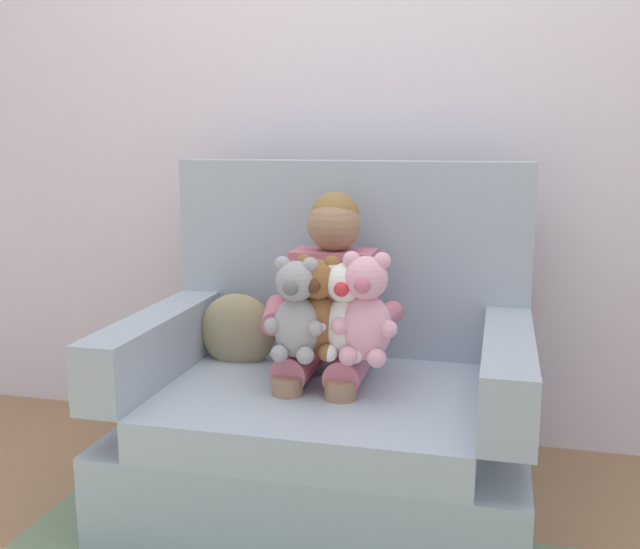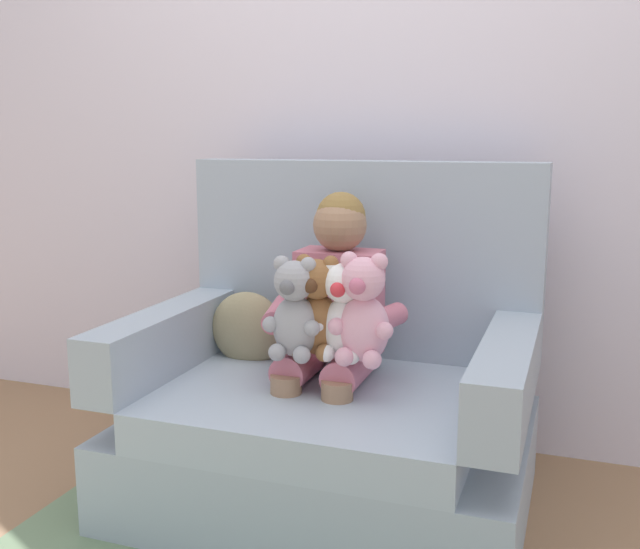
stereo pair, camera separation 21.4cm
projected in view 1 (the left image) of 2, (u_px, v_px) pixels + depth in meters
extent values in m
plane|color=#936D4C|center=(326.00, 503.00, 2.33)|extent=(8.00, 8.00, 0.00)
cube|color=silver|center=(368.00, 96.00, 2.73)|extent=(6.00, 0.10, 2.60)
cube|color=#9EADBC|center=(326.00, 462.00, 2.31)|extent=(1.22, 0.89, 0.28)
cube|color=#A6B6C6|center=(321.00, 409.00, 2.20)|extent=(0.94, 0.75, 0.12)
cube|color=#9EADBC|center=(351.00, 257.00, 2.55)|extent=(1.22, 0.14, 0.67)
cube|color=#9EADBC|center=(155.00, 346.00, 2.30)|extent=(0.14, 0.75, 0.20)
cube|color=#9EADBC|center=(508.00, 372.00, 2.04)|extent=(0.14, 0.75, 0.20)
cube|color=#C66B7F|center=(334.00, 302.00, 2.35)|extent=(0.26, 0.16, 0.34)
sphere|color=#9E7556|center=(334.00, 225.00, 2.30)|extent=(0.17, 0.17, 0.17)
sphere|color=olive|center=(335.00, 216.00, 2.30)|extent=(0.16, 0.16, 0.16)
cylinder|color=#C66B7F|center=(299.00, 363.00, 2.27)|extent=(0.11, 0.26, 0.11)
cylinder|color=#9E7556|center=(288.00, 424.00, 2.18)|extent=(0.09, 0.09, 0.30)
cylinder|color=#C66B7F|center=(350.00, 367.00, 2.23)|extent=(0.11, 0.26, 0.11)
cylinder|color=#9E7556|center=(340.00, 429.00, 2.14)|extent=(0.09, 0.09, 0.30)
cylinder|color=#C66B7F|center=(275.00, 314.00, 2.27)|extent=(0.13, 0.27, 0.07)
cylinder|color=#C66B7F|center=(377.00, 320.00, 2.20)|extent=(0.13, 0.27, 0.07)
ellipsoid|color=brown|center=(318.00, 325.00, 2.16)|extent=(0.14, 0.12, 0.18)
sphere|color=brown|center=(317.00, 279.00, 2.12)|extent=(0.12, 0.12, 0.12)
sphere|color=#4C2D19|center=(313.00, 286.00, 2.07)|extent=(0.05, 0.05, 0.05)
sphere|color=brown|center=(304.00, 262.00, 2.13)|extent=(0.05, 0.05, 0.05)
sphere|color=brown|center=(293.00, 323.00, 2.14)|extent=(0.05, 0.05, 0.05)
sphere|color=brown|center=(301.00, 351.00, 2.13)|extent=(0.05, 0.05, 0.05)
sphere|color=brown|center=(332.00, 263.00, 2.11)|extent=(0.05, 0.05, 0.05)
sphere|color=brown|center=(338.00, 326.00, 2.11)|extent=(0.05, 0.05, 0.05)
sphere|color=brown|center=(327.00, 353.00, 2.11)|extent=(0.05, 0.05, 0.05)
ellipsoid|color=white|center=(346.00, 327.00, 2.14)|extent=(0.14, 0.12, 0.18)
sphere|color=white|center=(345.00, 283.00, 2.10)|extent=(0.12, 0.12, 0.12)
sphere|color=#DB333D|center=(341.00, 289.00, 2.06)|extent=(0.04, 0.04, 0.04)
sphere|color=white|center=(332.00, 266.00, 2.11)|extent=(0.05, 0.05, 0.05)
sphere|color=white|center=(321.00, 326.00, 2.12)|extent=(0.05, 0.05, 0.05)
sphere|color=white|center=(329.00, 353.00, 2.11)|extent=(0.05, 0.05, 0.05)
sphere|color=white|center=(360.00, 267.00, 2.09)|extent=(0.05, 0.05, 0.05)
sphere|color=white|center=(365.00, 329.00, 2.09)|extent=(0.05, 0.05, 0.05)
sphere|color=white|center=(355.00, 355.00, 2.09)|extent=(0.05, 0.05, 0.05)
ellipsoid|color=#EAA8BC|center=(366.00, 327.00, 2.11)|extent=(0.15, 0.13, 0.19)
sphere|color=#EAA8BC|center=(366.00, 278.00, 2.07)|extent=(0.13, 0.13, 0.13)
sphere|color=#CC6684|center=(362.00, 285.00, 2.01)|extent=(0.05, 0.05, 0.05)
sphere|color=#EAA8BC|center=(351.00, 260.00, 2.07)|extent=(0.05, 0.05, 0.05)
sphere|color=#EAA8BC|center=(340.00, 326.00, 2.08)|extent=(0.05, 0.05, 0.05)
sphere|color=#EAA8BC|center=(348.00, 356.00, 2.08)|extent=(0.06, 0.06, 0.06)
sphere|color=#EAA8BC|center=(382.00, 261.00, 2.05)|extent=(0.05, 0.05, 0.05)
sphere|color=#EAA8BC|center=(389.00, 329.00, 2.05)|extent=(0.05, 0.05, 0.05)
sphere|color=#EAA8BC|center=(377.00, 358.00, 2.06)|extent=(0.06, 0.06, 0.06)
ellipsoid|color=#9E9EA3|center=(297.00, 327.00, 2.13)|extent=(0.14, 0.12, 0.18)
sphere|color=#9E9EA3|center=(296.00, 281.00, 2.10)|extent=(0.12, 0.12, 0.12)
sphere|color=slate|center=(291.00, 288.00, 2.05)|extent=(0.04, 0.04, 0.04)
sphere|color=#9E9EA3|center=(282.00, 264.00, 2.10)|extent=(0.05, 0.05, 0.05)
sphere|color=#9E9EA3|center=(272.00, 326.00, 2.11)|extent=(0.05, 0.05, 0.05)
sphere|color=#9E9EA3|center=(280.00, 354.00, 2.10)|extent=(0.05, 0.05, 0.05)
sphere|color=#9E9EA3|center=(310.00, 265.00, 2.08)|extent=(0.05, 0.05, 0.05)
sphere|color=#9E9EA3|center=(316.00, 328.00, 2.08)|extent=(0.05, 0.05, 0.05)
sphere|color=#9E9EA3|center=(305.00, 355.00, 2.09)|extent=(0.05, 0.05, 0.05)
ellipsoid|color=#998C66|center=(238.00, 331.00, 2.48)|extent=(0.27, 0.14, 0.26)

